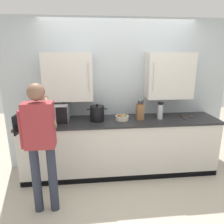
{
  "coord_description": "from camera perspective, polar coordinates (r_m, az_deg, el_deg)",
  "views": [
    {
      "loc": [
        -0.48,
        -2.45,
        1.98
      ],
      "look_at": [
        -0.15,
        0.69,
        1.08
      ],
      "focal_mm": 33.56,
      "sensor_mm": 36.0,
      "label": 1
    }
  ],
  "objects": [
    {
      "name": "ground_plane",
      "position": [
        3.19,
        4.33,
        -22.62
      ],
      "size": [
        9.37,
        9.37,
        0.0
      ],
      "primitive_type": "plane",
      "color": "#B7AD99"
    },
    {
      "name": "back_wall_tiled",
      "position": [
        3.59,
        1.79,
        5.88
      ],
      "size": [
        3.83,
        0.44,
        2.53
      ],
      "color": "#B2BCC1",
      "rests_on": "ground_plane"
    },
    {
      "name": "counter_unit",
      "position": [
        3.56,
        2.35,
        -9.32
      ],
      "size": [
        3.2,
        0.65,
        0.93
      ],
      "color": "beige",
      "rests_on": "ground_plane"
    },
    {
      "name": "microwave_oven",
      "position": [
        3.41,
        -17.25,
        -0.26
      ],
      "size": [
        0.65,
        0.81,
        0.28
      ],
      "color": "#B7BABF",
      "rests_on": "counter_unit"
    },
    {
      "name": "fruit_bowl",
      "position": [
        3.38,
        2.77,
        -1.45
      ],
      "size": [
        0.21,
        0.21,
        0.1
      ],
      "color": "beige",
      "rests_on": "counter_unit"
    },
    {
      "name": "wooden_spoon",
      "position": [
        3.75,
        19.74,
        -1.17
      ],
      "size": [
        0.2,
        0.25,
        0.02
      ],
      "color": "brown",
      "rests_on": "counter_unit"
    },
    {
      "name": "stock_pot",
      "position": [
        3.32,
        -4.07,
        -0.37
      ],
      "size": [
        0.33,
        0.23,
        0.27
      ],
      "color": "black",
      "rests_on": "counter_unit"
    },
    {
      "name": "knife_block",
      "position": [
        3.43,
        7.62,
        0.14
      ],
      "size": [
        0.11,
        0.15,
        0.32
      ],
      "color": "brown",
      "rests_on": "counter_unit"
    },
    {
      "name": "thermos_flask",
      "position": [
        3.49,
        13.02,
        0.36
      ],
      "size": [
        0.09,
        0.09,
        0.27
      ],
      "color": "#B7BABF",
      "rests_on": "counter_unit"
    },
    {
      "name": "person_figure",
      "position": [
        2.65,
        -18.89,
        -6.87
      ],
      "size": [
        0.44,
        0.65,
        1.66
      ],
      "color": "#282D3D",
      "rests_on": "ground_plane"
    }
  ]
}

